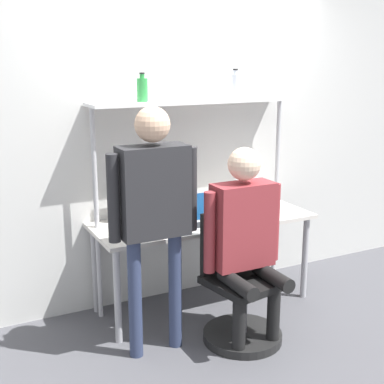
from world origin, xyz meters
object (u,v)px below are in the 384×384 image
(cell_phone, at_px, (238,219))
(bottle_green, at_px, (142,89))
(monitor, at_px, (156,191))
(person_seated, at_px, (245,231))
(office_chair, at_px, (239,301))
(laptop, at_px, (202,215))
(bottle_clear, at_px, (235,86))
(person_standing, at_px, (154,200))

(cell_phone, height_order, bottle_green, bottle_green)
(cell_phone, distance_m, bottle_green, 1.23)
(cell_phone, xyz_separation_m, bottle_green, (-0.64, 0.32, 0.99))
(monitor, xyz_separation_m, person_seated, (0.30, -0.82, -0.13))
(monitor, height_order, office_chair, monitor)
(laptop, bearing_deg, person_seated, -85.09)
(person_seated, relative_size, bottle_green, 6.55)
(person_seated, height_order, bottle_clear, bottle_clear)
(office_chair, relative_size, person_standing, 0.55)
(office_chair, xyz_separation_m, bottle_clear, (0.39, 0.76, 1.45))
(office_chair, distance_m, bottle_clear, 1.69)
(monitor, height_order, person_seated, person_seated)
(laptop, height_order, cell_phone, laptop)
(monitor, relative_size, cell_phone, 4.30)
(bottle_clear, bearing_deg, bottle_green, -180.00)
(cell_phone, distance_m, person_seated, 0.55)
(person_seated, bearing_deg, laptop, 94.91)
(cell_phone, bearing_deg, laptop, 169.00)
(person_seated, height_order, person_standing, person_standing)
(office_chair, xyz_separation_m, person_standing, (-0.59, 0.11, 0.79))
(person_seated, bearing_deg, monitor, 110.44)
(person_seated, xyz_separation_m, bottle_green, (-0.40, 0.80, 0.91))
(cell_phone, relative_size, person_seated, 0.11)
(office_chair, xyz_separation_m, bottle_green, (-0.40, 0.76, 1.44))
(office_chair, bearing_deg, bottle_green, 117.62)
(office_chair, relative_size, person_seated, 0.66)
(office_chair, bearing_deg, laptop, 94.54)
(bottle_clear, xyz_separation_m, bottle_green, (-0.79, -0.00, -0.01))
(laptop, distance_m, bottle_green, 1.03)
(bottle_green, bearing_deg, office_chair, -62.38)
(cell_phone, distance_m, person_standing, 0.97)
(person_seated, bearing_deg, bottle_clear, 64.23)
(person_seated, xyz_separation_m, person_standing, (-0.60, 0.15, 0.25))
(bottle_green, bearing_deg, person_seated, -63.29)
(monitor, distance_m, laptop, 0.41)
(laptop, relative_size, bottle_clear, 1.33)
(laptop, xyz_separation_m, bottle_green, (-0.36, 0.26, 0.93))
(cell_phone, distance_m, office_chair, 0.68)
(bottle_clear, bearing_deg, monitor, 178.76)
(bottle_clear, bearing_deg, office_chair, -117.49)
(person_standing, height_order, bottle_green, bottle_green)
(monitor, distance_m, bottle_clear, 1.05)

